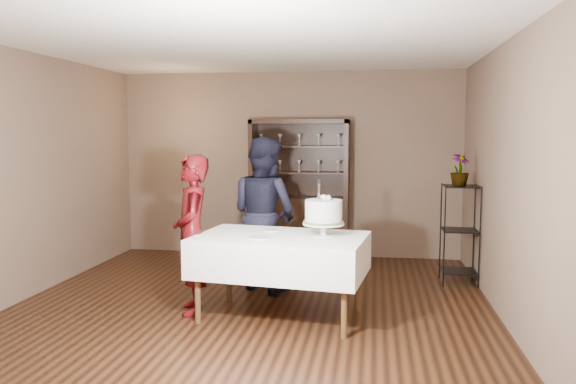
# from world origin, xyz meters

# --- Properties ---
(floor) EXTENTS (5.00, 5.00, 0.00)m
(floor) POSITION_xyz_m (0.00, 0.00, 0.00)
(floor) COLOR black
(floor) RESTS_ON ground
(ceiling) EXTENTS (5.00, 5.00, 0.00)m
(ceiling) POSITION_xyz_m (0.00, 0.00, 2.70)
(ceiling) COLOR white
(ceiling) RESTS_ON back_wall
(back_wall) EXTENTS (5.00, 0.02, 2.70)m
(back_wall) POSITION_xyz_m (0.00, 2.50, 1.35)
(back_wall) COLOR brown
(back_wall) RESTS_ON floor
(wall_left) EXTENTS (0.02, 5.00, 2.70)m
(wall_left) POSITION_xyz_m (-2.50, 0.00, 1.35)
(wall_left) COLOR brown
(wall_left) RESTS_ON floor
(wall_right) EXTENTS (0.02, 5.00, 2.70)m
(wall_right) POSITION_xyz_m (2.50, 0.00, 1.35)
(wall_right) COLOR brown
(wall_right) RESTS_ON floor
(china_hutch) EXTENTS (1.40, 0.48, 2.00)m
(china_hutch) POSITION_xyz_m (0.20, 2.25, 0.66)
(china_hutch) COLOR black
(china_hutch) RESTS_ON floor
(plant_etagere) EXTENTS (0.42, 0.42, 1.20)m
(plant_etagere) POSITION_xyz_m (2.28, 1.20, 0.65)
(plant_etagere) COLOR black
(plant_etagere) RESTS_ON floor
(cake_table) EXTENTS (1.75, 1.20, 0.82)m
(cake_table) POSITION_xyz_m (0.36, -0.38, 0.62)
(cake_table) COLOR white
(cake_table) RESTS_ON floor
(woman) EXTENTS (0.56, 0.68, 1.60)m
(woman) POSITION_xyz_m (-0.54, -0.34, 0.80)
(woman) COLOR #3B050F
(woman) RESTS_ON floor
(man) EXTENTS (1.08, 1.03, 1.77)m
(man) POSITION_xyz_m (-0.00, 0.63, 0.88)
(man) COLOR black
(man) RESTS_ON floor
(cake) EXTENTS (0.45, 0.45, 0.55)m
(cake) POSITION_xyz_m (0.78, -0.34, 1.04)
(cake) COLOR white
(cake) RESTS_ON cake_table
(plate_near) EXTENTS (0.25, 0.25, 0.01)m
(plate_near) POSITION_xyz_m (0.19, -0.56, 0.82)
(plate_near) COLOR white
(plate_near) RESTS_ON cake_table
(plate_far) EXTENTS (0.22, 0.22, 0.01)m
(plate_far) POSITION_xyz_m (0.24, -0.14, 0.82)
(plate_far) COLOR white
(plate_far) RESTS_ON cake_table
(potted_plant) EXTENTS (0.30, 0.30, 0.38)m
(potted_plant) POSITION_xyz_m (2.25, 1.15, 1.38)
(potted_plant) COLOR #527437
(potted_plant) RESTS_ON plant_etagere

